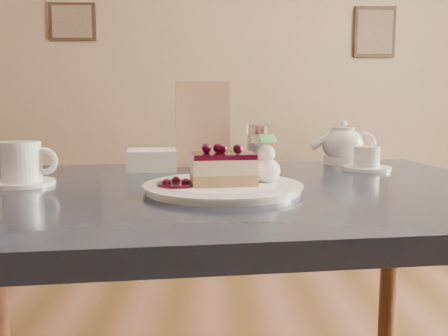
{
  "coord_description": "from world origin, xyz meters",
  "views": [
    {
      "loc": [
        0.01,
        -0.61,
        0.84
      ],
      "look_at": [
        0.03,
        0.17,
        0.74
      ],
      "focal_mm": 40.0,
      "sensor_mm": 36.0,
      "label": 1
    }
  ],
  "objects_px": {
    "main_table": "(220,225)",
    "coffee_set": "(23,166)",
    "dessert_plate": "(223,188)",
    "cheesecake_slice": "(223,169)",
    "tea_set": "(347,149)"
  },
  "relations": [
    {
      "from": "dessert_plate",
      "to": "coffee_set",
      "type": "distance_m",
      "value": 0.38
    },
    {
      "from": "main_table",
      "to": "cheesecake_slice",
      "type": "relative_size",
      "value": 9.95
    },
    {
      "from": "main_table",
      "to": "coffee_set",
      "type": "distance_m",
      "value": 0.38
    },
    {
      "from": "main_table",
      "to": "coffee_set",
      "type": "bearing_deg",
      "value": 169.02
    },
    {
      "from": "main_table",
      "to": "dessert_plate",
      "type": "height_order",
      "value": "dessert_plate"
    },
    {
      "from": "dessert_plate",
      "to": "tea_set",
      "type": "xyz_separation_m",
      "value": [
        0.31,
        0.35,
        0.03
      ]
    },
    {
      "from": "dessert_plate",
      "to": "cheesecake_slice",
      "type": "xyz_separation_m",
      "value": [
        -0.0,
        0.0,
        0.03
      ]
    },
    {
      "from": "main_table",
      "to": "cheesecake_slice",
      "type": "xyz_separation_m",
      "value": [
        0.01,
        -0.05,
        0.11
      ]
    },
    {
      "from": "dessert_plate",
      "to": "cheesecake_slice",
      "type": "relative_size",
      "value": 2.27
    },
    {
      "from": "dessert_plate",
      "to": "cheesecake_slice",
      "type": "bearing_deg",
      "value": 104.04
    },
    {
      "from": "coffee_set",
      "to": "tea_set",
      "type": "distance_m",
      "value": 0.74
    },
    {
      "from": "main_table",
      "to": "dessert_plate",
      "type": "bearing_deg",
      "value": -90.0
    },
    {
      "from": "main_table",
      "to": "cheesecake_slice",
      "type": "distance_m",
      "value": 0.12
    },
    {
      "from": "dessert_plate",
      "to": "coffee_set",
      "type": "xyz_separation_m",
      "value": [
        -0.37,
        0.07,
        0.03
      ]
    },
    {
      "from": "main_table",
      "to": "tea_set",
      "type": "xyz_separation_m",
      "value": [
        0.32,
        0.31,
        0.11
      ]
    }
  ]
}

